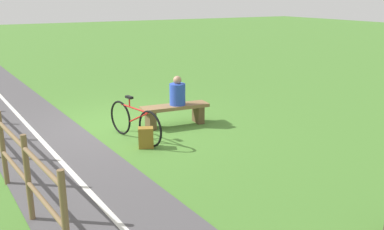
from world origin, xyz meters
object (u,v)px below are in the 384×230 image
at_px(backpack, 146,138).
at_px(bicycle, 135,122).
at_px(person_seated, 177,93).
at_px(bench, 175,112).

bearing_deg(backpack, bicycle, -87.38).
relative_size(person_seated, backpack, 1.63).
relative_size(person_seated, bicycle, 0.38).
xyz_separation_m(bicycle, backpack, (-0.02, 0.53, -0.19)).
height_order(bench, backpack, bench).
bearing_deg(person_seated, bicycle, 27.21).
relative_size(bench, bicycle, 0.91).
bearing_deg(person_seated, backpack, 44.90).
bearing_deg(backpack, bench, -138.61).
xyz_separation_m(bench, person_seated, (-0.07, 0.01, 0.44)).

